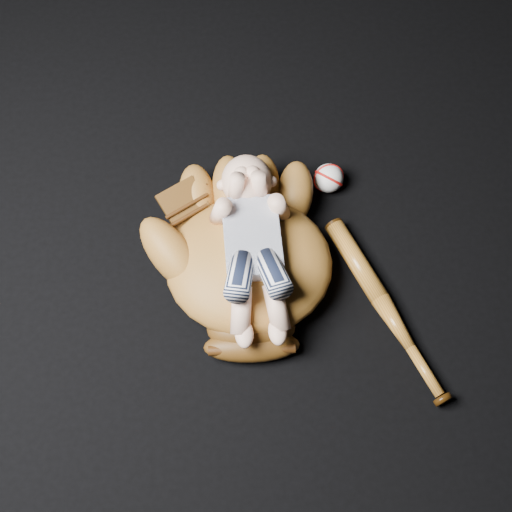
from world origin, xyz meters
name	(u,v)px	position (x,y,z in m)	size (l,w,h in m)	color
baseball_glove	(249,260)	(0.02, -0.04, 0.07)	(0.41, 0.47, 0.15)	brown
newborn_baby	(254,250)	(0.03, -0.04, 0.13)	(0.18, 0.38, 0.15)	beige
baseball_bat	(386,309)	(0.29, -0.14, 0.02)	(0.04, 0.42, 0.04)	#995E1D
baseball	(329,178)	(0.21, 0.17, 0.03)	(0.06, 0.06, 0.06)	white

